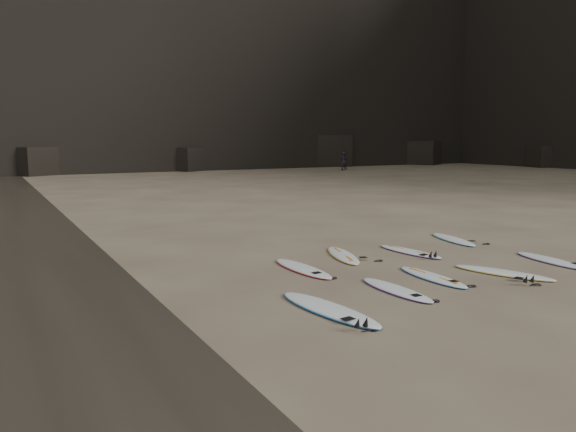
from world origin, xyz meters
name	(u,v)px	position (x,y,z in m)	size (l,w,h in m)	color
ground	(461,275)	(0.00, 0.00, 0.00)	(240.00, 240.00, 0.00)	#897559
surfboard_0	(329,309)	(-4.33, -0.84, 0.05)	(0.67, 2.79, 0.10)	white
surfboard_1	(396,289)	(-2.29, -0.36, 0.04)	(0.54, 2.27, 0.08)	white
surfboard_2	(432,277)	(-0.81, 0.12, 0.04)	(0.55, 2.30, 0.08)	white
surfboard_3	(503,272)	(0.99, -0.40, 0.04)	(0.59, 2.44, 0.09)	white
surfboard_4	(551,260)	(3.23, -0.06, 0.04)	(0.57, 2.38, 0.09)	white
surfboard_5	(303,268)	(-3.07, 2.33, 0.04)	(0.60, 2.49, 0.09)	white
surfboard_6	(343,255)	(-1.28, 3.16, 0.04)	(0.58, 2.42, 0.09)	white
surfboard_7	(410,251)	(0.71, 2.67, 0.04)	(0.56, 2.32, 0.08)	white
surfboard_8	(453,239)	(3.24, 3.51, 0.04)	(0.58, 2.42, 0.09)	white
person_a	(343,161)	(22.28, 37.82, 0.94)	(0.68, 0.45, 1.87)	black
person_b	(344,161)	(23.22, 39.12, 0.93)	(0.90, 0.70, 1.86)	black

